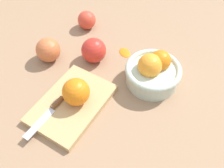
{
  "coord_description": "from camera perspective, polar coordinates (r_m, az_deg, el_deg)",
  "views": [
    {
      "loc": [
        0.34,
        0.39,
        0.64
      ],
      "look_at": [
        -0.03,
        0.07,
        0.04
      ],
      "focal_mm": 41.88,
      "sensor_mm": 36.0,
      "label": 1
    }
  ],
  "objects": [
    {
      "name": "ground_plane",
      "position": [
        0.83,
        -4.94,
        -0.47
      ],
      "size": [
        2.4,
        2.4,
        0.0
      ],
      "primitive_type": "plane",
      "color": "#997556"
    },
    {
      "name": "bowl",
      "position": [
        0.81,
        8.94,
        2.74
      ],
      "size": [
        0.17,
        0.17,
        0.11
      ],
      "color": "beige",
      "rests_on": "ground_plane"
    },
    {
      "name": "cutting_board",
      "position": [
        0.78,
        -8.76,
        -4.29
      ],
      "size": [
        0.27,
        0.21,
        0.02
      ],
      "primitive_type": "cube",
      "rotation": [
        0.0,
        0.0,
        0.16
      ],
      "color": "tan",
      "rests_on": "ground_plane"
    },
    {
      "name": "orange_on_board",
      "position": [
        0.74,
        -7.86,
        -1.72
      ],
      "size": [
        0.08,
        0.08,
        0.08
      ],
      "primitive_type": "sphere",
      "color": "orange",
      "rests_on": "cutting_board"
    },
    {
      "name": "knife",
      "position": [
        0.76,
        -13.44,
        -5.77
      ],
      "size": [
        0.16,
        0.04,
        0.01
      ],
      "color": "silver",
      "rests_on": "cutting_board"
    },
    {
      "name": "apple_front_center",
      "position": [
        0.9,
        -13.67,
        7.31
      ],
      "size": [
        0.08,
        0.08,
        0.08
      ],
      "primitive_type": "sphere",
      "color": "#CC6638",
      "rests_on": "ground_plane"
    },
    {
      "name": "apple_front_left",
      "position": [
        0.88,
        -4.01,
        7.33
      ],
      "size": [
        0.08,
        0.08,
        0.08
      ],
      "primitive_type": "sphere",
      "color": "red",
      "rests_on": "ground_plane"
    },
    {
      "name": "apple_front_left_2",
      "position": [
        1.02,
        -5.53,
        13.73
      ],
      "size": [
        0.07,
        0.07,
        0.07
      ],
      "primitive_type": "sphere",
      "color": "#D6422D",
      "rests_on": "ground_plane"
    },
    {
      "name": "citrus_peel",
      "position": [
        0.93,
        2.8,
        7.01
      ],
      "size": [
        0.06,
        0.06,
        0.01
      ],
      "primitive_type": "ellipsoid",
      "rotation": [
        0.0,
        0.0,
        1.12
      ],
      "color": "orange",
      "rests_on": "ground_plane"
    }
  ]
}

